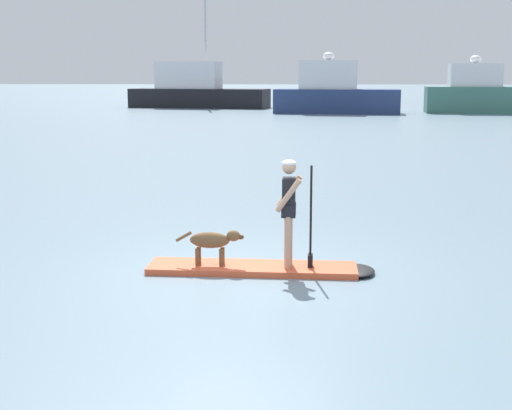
{
  "coord_description": "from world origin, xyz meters",
  "views": [
    {
      "loc": [
        0.71,
        -11.19,
        3.13
      ],
      "look_at": [
        0.0,
        1.0,
        0.9
      ],
      "focal_mm": 50.63,
      "sensor_mm": 36.0,
      "label": 1
    }
  ],
  "objects_px": {
    "dog": "(213,241)",
    "moored_boat_center": "(335,94)",
    "moored_boat_far_starboard": "(196,91)",
    "moored_boat_outer": "(480,94)",
    "person_paddler": "(290,205)",
    "paddleboard": "(267,268)"
  },
  "relations": [
    {
      "from": "dog",
      "to": "moored_boat_center",
      "type": "relative_size",
      "value": 0.11
    },
    {
      "from": "dog",
      "to": "moored_boat_outer",
      "type": "height_order",
      "value": "moored_boat_outer"
    },
    {
      "from": "paddleboard",
      "to": "person_paddler",
      "type": "relative_size",
      "value": 2.13
    },
    {
      "from": "dog",
      "to": "moored_boat_outer",
      "type": "bearing_deg",
      "value": 71.69
    },
    {
      "from": "moored_boat_outer",
      "to": "moored_boat_center",
      "type": "bearing_deg",
      "value": -173.84
    },
    {
      "from": "paddleboard",
      "to": "moored_boat_center",
      "type": "xyz_separation_m",
      "value": [
        3.36,
        46.78,
        1.5
      ]
    },
    {
      "from": "paddleboard",
      "to": "moored_boat_outer",
      "type": "xyz_separation_m",
      "value": [
        15.03,
        48.04,
        1.45
      ]
    },
    {
      "from": "dog",
      "to": "moored_boat_center",
      "type": "distance_m",
      "value": 46.96
    },
    {
      "from": "moored_boat_far_starboard",
      "to": "moored_boat_outer",
      "type": "relative_size",
      "value": 1.45
    },
    {
      "from": "paddleboard",
      "to": "moored_boat_center",
      "type": "height_order",
      "value": "moored_boat_center"
    },
    {
      "from": "dog",
      "to": "moored_boat_far_starboard",
      "type": "height_order",
      "value": "moored_boat_far_starboard"
    },
    {
      "from": "moored_boat_far_starboard",
      "to": "moored_boat_center",
      "type": "height_order",
      "value": "moored_boat_far_starboard"
    },
    {
      "from": "dog",
      "to": "paddleboard",
      "type": "bearing_deg",
      "value": -1.5
    },
    {
      "from": "paddleboard",
      "to": "moored_boat_center",
      "type": "distance_m",
      "value": 46.92
    },
    {
      "from": "dog",
      "to": "moored_boat_far_starboard",
      "type": "bearing_deg",
      "value": 98.28
    },
    {
      "from": "person_paddler",
      "to": "moored_boat_far_starboard",
      "type": "height_order",
      "value": "moored_boat_far_starboard"
    },
    {
      "from": "moored_boat_center",
      "to": "moored_boat_outer",
      "type": "relative_size",
      "value": 1.12
    },
    {
      "from": "person_paddler",
      "to": "moored_boat_far_starboard",
      "type": "distance_m",
      "value": 56.45
    },
    {
      "from": "moored_boat_center",
      "to": "moored_boat_outer",
      "type": "distance_m",
      "value": 11.74
    },
    {
      "from": "paddleboard",
      "to": "moored_boat_far_starboard",
      "type": "relative_size",
      "value": 0.28
    },
    {
      "from": "paddleboard",
      "to": "moored_boat_far_starboard",
      "type": "bearing_deg",
      "value": 99.14
    },
    {
      "from": "paddleboard",
      "to": "moored_boat_outer",
      "type": "relative_size",
      "value": 0.4
    }
  ]
}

